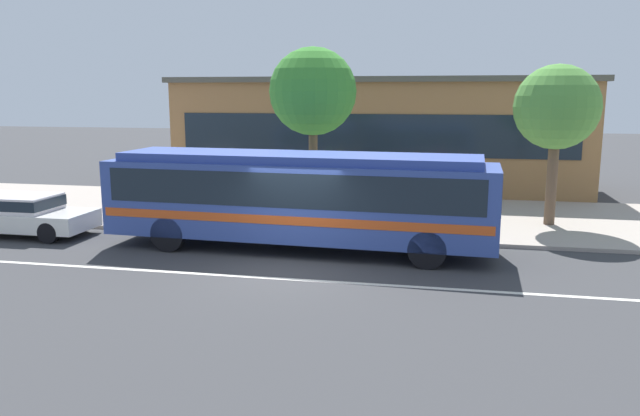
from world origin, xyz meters
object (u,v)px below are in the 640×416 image
Objects in this scene: sedan_behind_bus at (20,213)px; street_tree_near_stop at (313,92)px; transit_bus at (299,194)px; pedestrian_standing_by_tree at (439,197)px; pedestrian_waiting_near_sign at (245,198)px; pedestrian_walking_along_curb at (286,192)px; street_tree_mid_block at (557,108)px.

street_tree_near_stop is (8.70, 3.85, 3.76)m from sedan_behind_bus.
transit_bus is 6.51× the size of pedestrian_standing_by_tree.
transit_bus is 1.90× the size of street_tree_near_stop.
street_tree_near_stop is (1.83, 1.96, 3.38)m from pedestrian_waiting_near_sign.
pedestrian_waiting_near_sign reaches higher than pedestrian_walking_along_curb.
street_tree_mid_block is at bearing 4.84° from street_tree_near_stop.
pedestrian_standing_by_tree is (3.89, 3.34, -0.50)m from transit_bus.
street_tree_mid_block is (7.55, 4.58, 2.35)m from transit_bus.
street_tree_mid_block reaches higher than pedestrian_waiting_near_sign.
sedan_behind_bus is 2.63× the size of pedestrian_waiting_near_sign.
street_tree_near_stop is at bearing 172.52° from pedestrian_standing_by_tree.
street_tree_mid_block is at bearing 6.61° from pedestrian_walking_along_curb.
pedestrian_waiting_near_sign is 4.32m from street_tree_near_stop.
transit_bus is 6.71× the size of pedestrian_walking_along_curb.
pedestrian_walking_along_curb is at bearing 177.66° from pedestrian_standing_by_tree.
pedestrian_standing_by_tree is 0.29× the size of street_tree_near_stop.
street_tree_near_stop is 8.01m from street_tree_mid_block.
transit_bus reaches higher than pedestrian_waiting_near_sign.
sedan_behind_bus is 2.59× the size of pedestrian_standing_by_tree.
sedan_behind_bus is at bearing 179.66° from transit_bus.
pedestrian_waiting_near_sign reaches higher than sedan_behind_bus.
pedestrian_standing_by_tree is (5.21, -0.21, 0.02)m from pedestrian_walking_along_curb.
street_tree_near_stop is 1.11× the size of street_tree_mid_block.
street_tree_near_stop reaches higher than sedan_behind_bus.
street_tree_mid_block is (3.66, 1.24, 2.85)m from pedestrian_standing_by_tree.
transit_bus is 4.86m from street_tree_near_stop.
pedestrian_standing_by_tree reaches higher than pedestrian_waiting_near_sign.
street_tree_near_stop is at bearing 96.09° from transit_bus.
sedan_behind_bus is 17.56m from street_tree_mid_block.
transit_bus is at bearing -148.77° from street_tree_mid_block.
sedan_behind_bus is at bearing -165.82° from pedestrian_standing_by_tree.
sedan_behind_bus is 0.76× the size of street_tree_near_stop.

